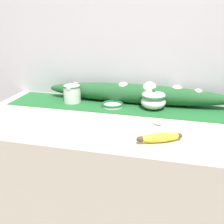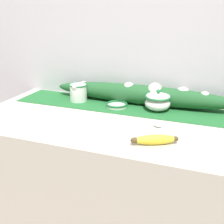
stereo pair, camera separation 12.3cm
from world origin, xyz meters
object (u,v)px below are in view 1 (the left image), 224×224
at_px(cream_pitcher, 72,93).
at_px(banana, 160,138).
at_px(sugar_bowl, 153,100).
at_px(spoon, 156,123).
at_px(small_dish, 113,105).

xyz_separation_m(cream_pitcher, banana, (0.50, -0.37, -0.03)).
distance_m(sugar_bowl, banana, 0.38).
bearing_deg(spoon, sugar_bowl, 123.13).
relative_size(banana, spoon, 1.22).
relative_size(sugar_bowl, spoon, 0.89).
xyz_separation_m(small_dish, spoon, (0.24, -0.17, -0.01)).
distance_m(cream_pitcher, spoon, 0.51).
distance_m(cream_pitcher, banana, 0.62).
relative_size(cream_pitcher, spoon, 0.80).
distance_m(small_dish, spoon, 0.30).
bearing_deg(small_dish, sugar_bowl, 6.22).
xyz_separation_m(cream_pitcher, small_dish, (0.23, -0.02, -0.04)).
bearing_deg(sugar_bowl, small_dish, -173.78).
xyz_separation_m(small_dish, banana, (0.27, -0.35, 0.01)).
height_order(sugar_bowl, small_dish, sugar_bowl).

